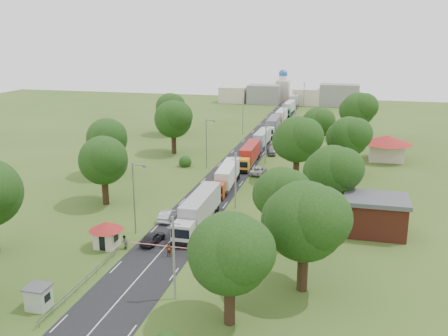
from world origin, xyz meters
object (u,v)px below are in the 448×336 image
(boom_barrier, at_px, (150,245))
(guard_booth, at_px, (106,231))
(car_lane_mid, at_px, (167,215))
(pedestrian_near, at_px, (169,250))
(info_sign, at_px, (274,136))
(truck_0, at_px, (199,210))
(car_lane_front, at_px, (153,238))

(boom_barrier, relative_size, guard_booth, 2.10)
(car_lane_mid, relative_size, pedestrian_near, 2.67)
(info_sign, distance_m, truck_0, 50.38)
(boom_barrier, bearing_deg, pedestrian_near, -15.25)
(truck_0, height_order, pedestrian_near, truck_0)
(guard_booth, distance_m, car_lane_front, 5.94)
(truck_0, xyz_separation_m, pedestrian_near, (-0.60, -10.49, -1.46))
(car_lane_front, bearing_deg, truck_0, -112.74)
(guard_booth, xyz_separation_m, pedestrian_near, (8.66, -0.77, -1.30))
(info_sign, bearing_deg, truck_0, -93.57)
(car_lane_mid, xyz_separation_m, pedestrian_near, (4.46, -11.43, 0.10))
(info_sign, bearing_deg, pedestrian_near, -93.52)
(guard_booth, relative_size, truck_0, 0.28)
(boom_barrier, relative_size, info_sign, 2.25)
(info_sign, height_order, car_lane_front, info_sign)
(guard_booth, xyz_separation_m, truck_0, (9.26, 9.73, 0.15))
(car_lane_mid, bearing_deg, guard_booth, 66.49)
(info_sign, bearing_deg, car_lane_front, -97.12)
(info_sign, bearing_deg, guard_booth, -101.68)
(boom_barrier, distance_m, car_lane_mid, 10.79)
(boom_barrier, distance_m, pedestrian_near, 2.92)
(truck_0, distance_m, pedestrian_near, 10.61)
(truck_0, relative_size, pedestrian_near, 9.16)
(info_sign, bearing_deg, car_lane_mid, -99.44)
(boom_barrier, xyz_separation_m, guard_booth, (-5.84, -0.00, 1.27))
(boom_barrier, height_order, car_lane_front, car_lane_front)
(pedestrian_near, bearing_deg, guard_booth, 134.43)
(car_lane_front, relative_size, pedestrian_near, 2.59)
(truck_0, bearing_deg, car_lane_front, -119.12)
(car_lane_mid, bearing_deg, car_lane_front, 95.06)
(boom_barrier, distance_m, car_lane_front, 2.55)
(info_sign, relative_size, car_lane_mid, 0.89)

